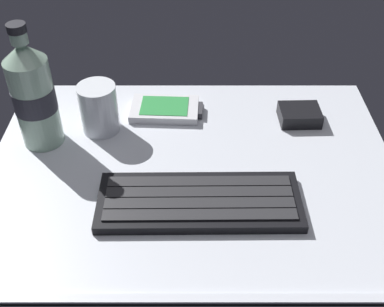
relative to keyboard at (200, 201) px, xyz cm
name	(u,v)px	position (x,y,z in cm)	size (l,w,h in cm)	color
ground_plane	(192,174)	(-1.05, 7.71, -1.79)	(64.00, 48.00, 2.80)	silver
keyboard	(200,201)	(0.00, 0.00, 0.00)	(29.10, 11.26, 1.70)	black
handheld_device	(165,109)	(-5.79, 22.93, -0.08)	(13.05, 8.16, 1.50)	silver
juice_cup	(99,110)	(-16.62, 18.14, 3.10)	(6.40, 6.40, 8.50)	silver
water_bottle	(33,95)	(-25.72, 14.95, 8.20)	(6.73, 6.73, 20.80)	#9EC1A8
charger_block	(299,115)	(17.76, 20.50, 0.39)	(7.00, 5.60, 2.40)	black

